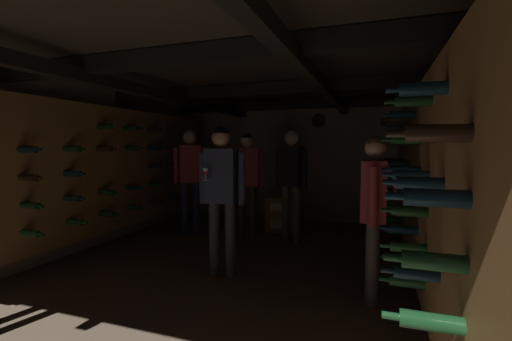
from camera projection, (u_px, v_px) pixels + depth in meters
The scene contains 9 objects.
ground_plane at pixel (226, 273), 4.01m from camera, with size 8.40×8.40×0.00m, color #7A6651.
room_shell at pixel (235, 152), 4.17m from camera, with size 4.72×6.52×2.41m.
wine_crate_stack at pixel (282, 214), 5.96m from camera, with size 0.52×0.35×0.60m.
display_bottle at pixel (286, 190), 5.84m from camera, with size 0.08×0.08×0.35m.
person_host_center at pixel (222, 186), 3.83m from camera, with size 0.54×0.35×1.70m.
person_guest_mid_right at pixel (374, 204), 3.20m from camera, with size 0.33×0.54×1.58m.
person_guest_rear_center at pixel (247, 174), 5.54m from camera, with size 0.50×0.42×1.69m.
person_guest_far_left at pixel (190, 171), 5.71m from camera, with size 0.47×0.44×1.75m.
person_guest_far_right at pixel (291, 174), 5.29m from camera, with size 0.52×0.33×1.73m.
Camera 1 is at (1.64, -3.57, 1.49)m, focal length 24.08 mm.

